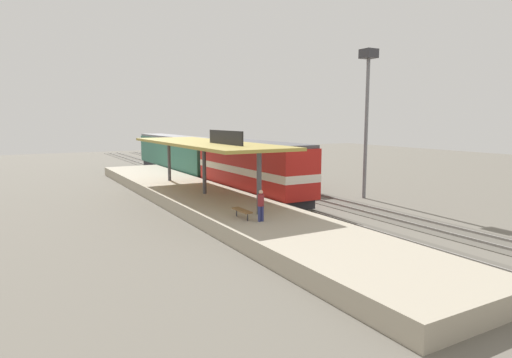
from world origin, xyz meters
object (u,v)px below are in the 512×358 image
(freight_car, at_px, (265,164))
(person_waiting, at_px, (261,204))
(platform_bench, at_px, (242,211))
(light_mast, at_px, (367,92))
(locomotive, at_px, (251,168))
(passenger_carriage_single, at_px, (176,154))

(freight_car, relative_size, person_waiting, 7.02)
(platform_bench, relative_size, person_waiting, 0.99)
(platform_bench, height_order, light_mast, light_mast)
(freight_car, bearing_deg, locomotive, -129.24)
(passenger_carriage_single, distance_m, freight_car, 13.20)
(person_waiting, bearing_deg, locomotive, 63.41)
(platform_bench, distance_m, freight_car, 18.71)
(person_waiting, bearing_deg, passenger_carriage_single, 79.34)
(light_mast, distance_m, person_waiting, 15.99)
(locomotive, relative_size, freight_car, 1.20)
(locomotive, height_order, light_mast, light_mast)
(freight_car, height_order, person_waiting, freight_car)
(freight_car, bearing_deg, passenger_carriage_single, 110.40)
(light_mast, bearing_deg, freight_car, 107.20)
(light_mast, bearing_deg, locomotive, 148.89)
(light_mast, bearing_deg, platform_bench, -159.86)
(passenger_carriage_single, xyz_separation_m, light_mast, (7.80, -22.71, 6.08))
(locomotive, bearing_deg, light_mast, -31.11)
(passenger_carriage_single, xyz_separation_m, person_waiting, (-5.43, -28.85, -0.46))
(passenger_carriage_single, bearing_deg, light_mast, -71.04)
(platform_bench, height_order, freight_car, freight_car)
(platform_bench, bearing_deg, person_waiting, -62.39)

